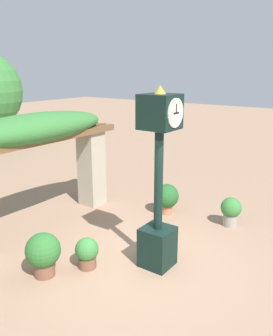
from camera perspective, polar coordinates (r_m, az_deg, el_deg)
name	(u,v)px	position (r m, az deg, el deg)	size (l,w,h in m)	color
ground_plane	(143,263)	(7.32, 1.01, -14.97)	(60.00, 60.00, 0.00)	#9E7A60
pedestal_clock	(158,184)	(6.57, 3.55, -2.63)	(0.61, 0.66, 3.45)	black
pergola	(36,145)	(8.55, -15.82, 3.63)	(4.84, 1.17, 2.76)	#A89E89
potted_plant_near_left	(231,210)	(9.00, 14.91, -6.56)	(0.50, 0.50, 0.72)	gray
potted_plant_near_right	(167,197)	(9.42, 4.85, -4.67)	(0.64, 0.64, 0.81)	#B26B4C
potted_plant_far_left	(43,253)	(6.92, -14.73, -12.99)	(0.65, 0.65, 0.85)	brown
potted_plant_far_right	(87,252)	(7.08, -7.95, -13.21)	(0.46, 0.46, 0.61)	brown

